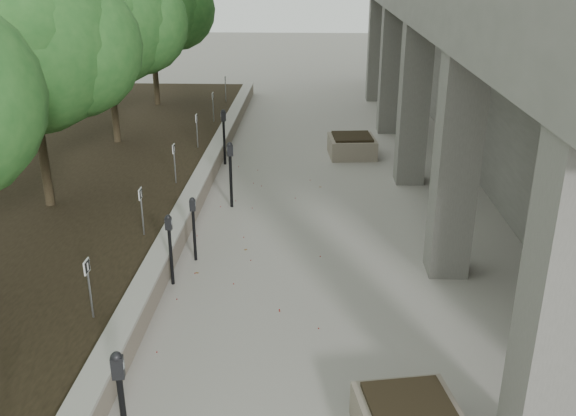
% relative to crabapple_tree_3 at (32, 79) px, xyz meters
% --- Properties ---
extents(retaining_wall, '(0.39, 26.00, 0.50)m').
position_rel_crabapple_tree_3_xyz_m(retaining_wall, '(2.97, 1.00, -2.87)').
color(retaining_wall, gray).
rests_on(retaining_wall, ground).
extents(planting_bed, '(7.00, 26.00, 0.40)m').
position_rel_crabapple_tree_3_xyz_m(planting_bed, '(-0.70, 1.00, -2.92)').
color(planting_bed, black).
rests_on(planting_bed, ground).
extents(crabapple_tree_3, '(4.60, 4.00, 5.44)m').
position_rel_crabapple_tree_3_xyz_m(crabapple_tree_3, '(0.00, 0.00, 0.00)').
color(crabapple_tree_3, '#255D23').
rests_on(crabapple_tree_3, planting_bed).
extents(crabapple_tree_4, '(4.60, 4.00, 5.44)m').
position_rel_crabapple_tree_3_xyz_m(crabapple_tree_4, '(0.00, 5.00, 0.00)').
color(crabapple_tree_4, '#255D23').
rests_on(crabapple_tree_4, planting_bed).
extents(crabapple_tree_5, '(4.60, 4.00, 5.44)m').
position_rel_crabapple_tree_3_xyz_m(crabapple_tree_5, '(0.00, 10.00, 0.00)').
color(crabapple_tree_5, '#255D23').
rests_on(crabapple_tree_5, planting_bed).
extents(parking_sign_3, '(0.04, 0.22, 0.96)m').
position_rel_crabapple_tree_3_xyz_m(parking_sign_3, '(2.45, -4.50, -2.24)').
color(parking_sign_3, black).
rests_on(parking_sign_3, planting_bed).
extents(parking_sign_4, '(0.04, 0.22, 0.96)m').
position_rel_crabapple_tree_3_xyz_m(parking_sign_4, '(2.45, -1.50, -2.24)').
color(parking_sign_4, black).
rests_on(parking_sign_4, planting_bed).
extents(parking_sign_5, '(0.04, 0.22, 0.96)m').
position_rel_crabapple_tree_3_xyz_m(parking_sign_5, '(2.45, 1.50, -2.24)').
color(parking_sign_5, black).
rests_on(parking_sign_5, planting_bed).
extents(parking_sign_6, '(0.04, 0.22, 0.96)m').
position_rel_crabapple_tree_3_xyz_m(parking_sign_6, '(2.45, 4.50, -2.24)').
color(parking_sign_6, black).
rests_on(parking_sign_6, planting_bed).
extents(parking_sign_7, '(0.04, 0.22, 0.96)m').
position_rel_crabapple_tree_3_xyz_m(parking_sign_7, '(2.45, 7.50, -2.24)').
color(parking_sign_7, black).
rests_on(parking_sign_7, planting_bed).
extents(parking_sign_8, '(0.04, 0.22, 0.96)m').
position_rel_crabapple_tree_3_xyz_m(parking_sign_8, '(2.45, 10.50, -2.24)').
color(parking_sign_8, black).
rests_on(parking_sign_8, planting_bed).
extents(parking_meter_1, '(0.17, 0.14, 1.57)m').
position_rel_crabapple_tree_3_xyz_m(parking_meter_1, '(3.67, -7.02, -2.34)').
color(parking_meter_1, black).
rests_on(parking_meter_1, ground).
extents(parking_meter_2, '(0.13, 0.09, 1.34)m').
position_rel_crabapple_tree_3_xyz_m(parking_meter_2, '(3.25, -2.71, -2.45)').
color(parking_meter_2, black).
rests_on(parking_meter_2, ground).
extents(parking_meter_3, '(0.13, 0.10, 1.29)m').
position_rel_crabapple_tree_3_xyz_m(parking_meter_3, '(3.49, -1.76, -2.47)').
color(parking_meter_3, black).
rests_on(parking_meter_3, ground).
extents(parking_meter_4, '(0.18, 0.15, 1.57)m').
position_rel_crabapple_tree_3_xyz_m(parking_meter_4, '(3.84, 1.03, -2.34)').
color(parking_meter_4, black).
rests_on(parking_meter_4, ground).
extents(parking_meter_5, '(0.18, 0.15, 1.57)m').
position_rel_crabapple_tree_3_xyz_m(parking_meter_5, '(3.25, 4.22, -2.34)').
color(parking_meter_5, black).
rests_on(parking_meter_5, ground).
extents(planter_back, '(1.42, 1.42, 0.61)m').
position_rel_crabapple_tree_3_xyz_m(planter_back, '(6.85, 5.19, -2.81)').
color(planter_back, gray).
rests_on(planter_back, ground).
extents(berry_scatter, '(3.30, 14.10, 0.02)m').
position_rel_crabapple_tree_3_xyz_m(berry_scatter, '(4.70, -3.00, -3.11)').
color(berry_scatter, maroon).
rests_on(berry_scatter, ground).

